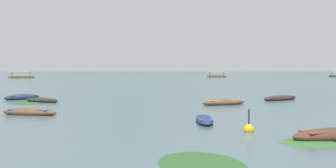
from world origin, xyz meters
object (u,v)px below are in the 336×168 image
object	(u,v)px
rowboat_0	(28,112)
rowboat_6	(20,97)
rowboat_7	(278,98)
ferry_1	(215,76)
ferry_2	(19,77)
rowboat_3	(203,120)
mooring_buoy	(247,129)
rowboat_1	(222,102)
rowboat_2	(40,100)
rowboat_4	(330,135)

from	to	relation	value
rowboat_0	rowboat_6	xyz separation A→B (m)	(-5.25, 12.68, 0.03)
rowboat_7	ferry_1	xyz separation A→B (m)	(8.61, 114.13, 0.28)
ferry_1	ferry_2	world-z (taller)	same
rowboat_3	ferry_1	world-z (taller)	ferry_1
mooring_buoy	rowboat_6	bearing A→B (deg)	131.92
rowboat_1	rowboat_6	xyz separation A→B (m)	(-18.02, 5.71, 0.01)
rowboat_2	rowboat_4	xyz separation A→B (m)	(17.12, -17.97, 0.03)
rowboat_1	rowboat_7	bearing A→B (deg)	39.26
rowboat_2	ferry_2	size ratio (longest dim) A/B	0.44
rowboat_7	ferry_1	distance (m)	114.46
ferry_2	rowboat_2	bearing A→B (deg)	-68.32
rowboat_6	rowboat_4	bearing A→B (deg)	-46.52
rowboat_0	rowboat_4	size ratio (longest dim) A/B	1.01
rowboat_4	mooring_buoy	bearing A→B (deg)	145.27
rowboat_4	rowboat_7	world-z (taller)	rowboat_4
rowboat_1	rowboat_3	xyz separation A→B (m)	(-2.51, -10.40, -0.05)
rowboat_0	rowboat_7	xyz separation A→B (m)	(18.59, 11.72, 0.00)
ferry_2	rowboat_6	bearing A→B (deg)	-69.16
ferry_1	rowboat_2	bearing A→B (deg)	-104.27
rowboat_6	ferry_2	distance (m)	104.15
ferry_1	rowboat_1	bearing A→B (deg)	-96.92
rowboat_3	ferry_2	size ratio (longest dim) A/B	0.39
ferry_2	mooring_buoy	world-z (taller)	ferry_2
rowboat_1	rowboat_4	world-z (taller)	rowboat_1
ferry_1	rowboat_6	bearing A→B (deg)	-106.00
rowboat_7	ferry_2	bearing A→B (deg)	121.78
mooring_buoy	ferry_2	bearing A→B (deg)	114.97
rowboat_1	ferry_2	world-z (taller)	ferry_2
rowboat_4	mooring_buoy	distance (m)	3.42
rowboat_0	rowboat_3	size ratio (longest dim) A/B	1.13
rowboat_7	ferry_1	size ratio (longest dim) A/B	0.58
ferry_2	rowboat_3	bearing A→B (deg)	-65.14
rowboat_0	rowboat_1	bearing A→B (deg)	28.62
rowboat_4	rowboat_7	xyz separation A→B (m)	(3.85, 20.13, -0.01)
rowboat_2	ferry_1	distance (m)	119.99
rowboat_1	rowboat_4	xyz separation A→B (m)	(1.97, -15.37, -0.00)
rowboat_1	mooring_buoy	size ratio (longest dim) A/B	3.36
ferry_1	ferry_2	xyz separation A→B (m)	(-69.50, -15.85, -0.00)
rowboat_7	rowboat_4	bearing A→B (deg)	-100.83
rowboat_2	rowboat_7	size ratio (longest dim) A/B	0.86
rowboat_7	ferry_1	world-z (taller)	ferry_1
rowboat_0	ferry_1	xyz separation A→B (m)	(27.20, 125.86, 0.28)
rowboat_1	rowboat_7	distance (m)	7.51
ferry_1	ferry_2	size ratio (longest dim) A/B	0.87
rowboat_1	ferry_1	distance (m)	119.76
mooring_buoy	ferry_1	bearing A→B (deg)	83.42
rowboat_0	ferry_2	bearing A→B (deg)	111.03
rowboat_0	rowboat_3	distance (m)	10.83
rowboat_6	rowboat_7	distance (m)	23.86
rowboat_3	rowboat_1	bearing A→B (deg)	76.45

